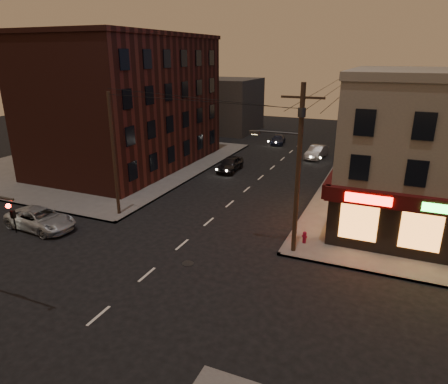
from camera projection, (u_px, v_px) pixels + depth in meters
The scene contains 14 objects.
ground at pixel (147, 275), 22.09m from camera, with size 120.00×120.00×0.00m, color black.
sidewalk_nw at pixel (107, 161), 45.28m from camera, with size 24.00×28.00×0.15m, color #514F4C.
brick_apartment at pixel (128, 103), 41.82m from camera, with size 12.00×20.00×13.00m, color #411B15.
bg_building_ne_a at pixel (417, 124), 48.68m from camera, with size 10.00×12.00×7.00m, color #3F3D3A.
bg_building_nw at pixel (227, 105), 62.08m from camera, with size 9.00×10.00×8.00m, color #3F3D3A.
bg_building_ne_b at pixel (400, 112), 61.74m from camera, with size 8.00×8.00×6.00m, color #3F3D3A.
utility_pole_main at pixel (297, 162), 22.74m from camera, with size 4.20×0.44×10.00m.
utility_pole_far at pixel (351, 118), 45.79m from camera, with size 0.26×0.26×9.00m, color #382619.
utility_pole_west at pixel (114, 155), 28.75m from camera, with size 0.24×0.24×9.00m, color #382619.
suv_cross at pixel (40, 219), 27.68m from camera, with size 2.41×5.22×1.45m, color #9CA1A5.
sedan_near at pixel (230, 164), 41.44m from camera, with size 1.77×4.41×1.50m, color black.
sedan_mid at pixel (317, 152), 46.53m from camera, with size 1.56×4.49×1.48m, color gray.
sedan_far at pixel (278, 140), 53.99m from camera, with size 1.66×4.08×1.18m, color #1A1F34.
fire_hydrant at pixel (304, 237), 25.35m from camera, with size 0.35×0.35×0.79m.
Camera 1 is at (11.60, -16.09, 11.57)m, focal length 32.00 mm.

